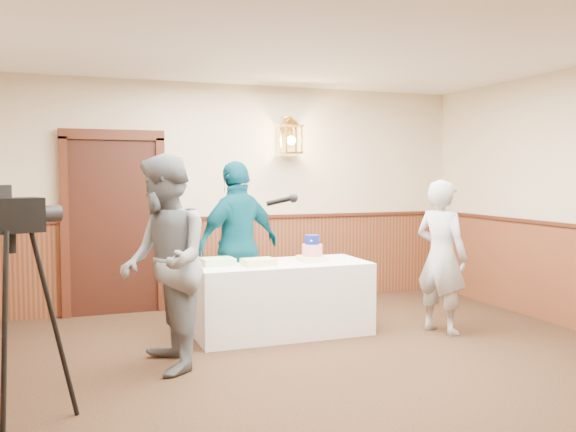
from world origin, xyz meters
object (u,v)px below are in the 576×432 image
Objects in this scene: sheet_cake_green at (217,262)px; baker at (441,257)px; sheet_cake_yellow at (259,262)px; tv_camera_rig at (14,328)px; display_table at (281,298)px; assistant_p at (238,245)px; interviewer at (164,263)px; tiered_cake at (312,251)px.

sheet_cake_green is 0.20× the size of baker.
tv_camera_rig is (-2.15, -1.61, -0.10)m from sheet_cake_yellow.
assistant_p is (-0.36, 0.36, 0.53)m from display_table.
interviewer is 2.94m from baker.
tv_camera_rig reaches higher than sheet_cake_yellow.
sheet_cake_green is at bearing 176.05° from display_table.
baker is at bearing -5.76° from tv_camera_rig.
sheet_cake_yellow is at bearing -172.09° from tiered_cake.
baker is (2.92, 0.25, -0.12)m from interviewer.
tiered_cake reaches higher than display_table.
tiered_cake is at bearing -0.51° from display_table.
assistant_p is at bearing 22.92° from tv_camera_rig.
assistant_p reaches higher than tiered_cake.
assistant_p is at bearing 43.17° from baker.
display_table is at bearing 179.49° from tiered_cake.
tv_camera_rig is at bearing 21.51° from assistant_p.
tv_camera_rig is (-2.06, -2.05, -0.22)m from assistant_p.
tv_camera_rig is at bearing -52.02° from interviewer.
sheet_cake_yellow is at bearing -19.00° from sheet_cake_green.
tv_camera_rig is (-2.43, -1.69, 0.31)m from display_table.
tv_camera_rig is at bearing -148.63° from tiered_cake.
display_table is at bearing 112.06° from assistant_p.
display_table is 1.63m from interviewer.
interviewer reaches higher than tv_camera_rig.
sheet_cake_green is at bearing 22.78° from tv_camera_rig.
interviewer is 1.49m from assistant_p.
tiered_cake is 0.87× the size of sheet_cake_green.
assistant_p reaches higher than sheet_cake_green.
sheet_cake_green is 0.18× the size of assistant_p.
tiered_cake is at bearing 44.72° from baker.
tv_camera_rig reaches higher than tiered_cake.
sheet_cake_yellow is 1.27m from interviewer.
tiered_cake is (0.35, -0.00, 0.48)m from display_table.
baker is (1.87, -0.44, 0.02)m from sheet_cake_yellow.
tiered_cake is at bearing 129.65° from assistant_p.
sheet_cake_yellow is 0.42m from sheet_cake_green.
interviewer is at bearing -128.64° from sheet_cake_green.
baker is 4.19m from tv_camera_rig.
sheet_cake_green is (-0.67, 0.05, 0.41)m from display_table.
assistant_p is at bearing 152.97° from tiered_cake.
sheet_cake_yellow is (-0.28, -0.09, 0.41)m from display_table.
sheet_cake_green is 1.06m from interviewer.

